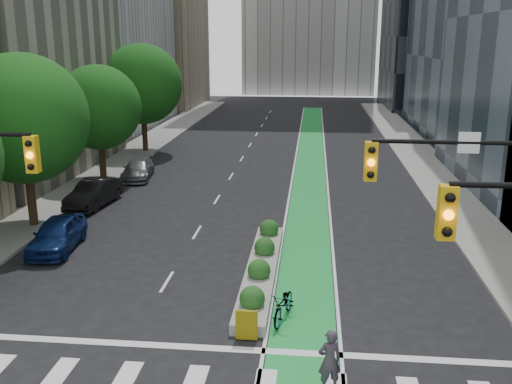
% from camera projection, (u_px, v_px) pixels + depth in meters
% --- Properties ---
extents(ground, '(160.00, 160.00, 0.00)m').
position_uv_depth(ground, '(199.00, 369.00, 16.74)').
color(ground, black).
rests_on(ground, ground).
extents(sidewalk_left, '(3.60, 90.00, 0.15)m').
position_uv_depth(sidewalk_left, '(108.00, 169.00, 41.86)').
color(sidewalk_left, gray).
rests_on(sidewalk_left, ground).
extents(sidewalk_right, '(3.60, 90.00, 0.15)m').
position_uv_depth(sidewalk_right, '(437.00, 177.00, 39.57)').
color(sidewalk_right, gray).
rests_on(sidewalk_right, ground).
extents(bike_lane_paint, '(2.20, 70.00, 0.01)m').
position_uv_depth(bike_lane_paint, '(310.00, 160.00, 45.25)').
color(bike_lane_paint, green).
rests_on(bike_lane_paint, ground).
extents(building_tan_far, '(14.00, 16.00, 26.00)m').
position_uv_depth(building_tan_far, '(148.00, 11.00, 78.63)').
color(building_tan_far, tan).
rests_on(building_tan_far, ground).
extents(building_dark_end, '(14.00, 18.00, 28.00)m').
position_uv_depth(building_dark_end, '(443.00, 2.00, 76.41)').
color(building_dark_end, black).
rests_on(building_dark_end, ground).
extents(tree_mid, '(6.40, 6.40, 8.78)m').
position_uv_depth(tree_mid, '(23.00, 119.00, 27.86)').
color(tree_mid, black).
rests_on(tree_mid, ground).
extents(tree_midfar, '(5.60, 5.60, 7.76)m').
position_uv_depth(tree_midfar, '(99.00, 108.00, 37.63)').
color(tree_midfar, black).
rests_on(tree_midfar, ground).
extents(tree_far, '(6.60, 6.60, 9.00)m').
position_uv_depth(tree_far, '(142.00, 84.00, 47.03)').
color(tree_far, black).
rests_on(tree_far, ground).
extents(median_planter, '(1.20, 10.26, 1.10)m').
position_uv_depth(median_planter, '(261.00, 267.00, 23.28)').
color(median_planter, gray).
rests_on(median_planter, ground).
extents(bicycle, '(1.18, 2.22, 1.11)m').
position_uv_depth(bicycle, '(284.00, 304.00, 19.59)').
color(bicycle, gray).
rests_on(bicycle, ground).
extents(cyclist, '(0.77, 0.62, 1.82)m').
position_uv_depth(cyclist, '(329.00, 360.00, 15.54)').
color(cyclist, '#363039').
rests_on(cyclist, ground).
extents(parked_car_left_near, '(2.17, 4.54, 1.50)m').
position_uv_depth(parked_car_left_near, '(57.00, 234.00, 25.99)').
color(parked_car_left_near, navy).
rests_on(parked_car_left_near, ground).
extents(parked_car_left_mid, '(2.10, 4.76, 1.52)m').
position_uv_depth(parked_car_left_mid, '(94.00, 193.00, 32.78)').
color(parked_car_left_mid, black).
rests_on(parked_car_left_mid, ground).
extents(parked_car_left_far, '(2.45, 4.74, 1.31)m').
position_uv_depth(parked_car_left_far, '(138.00, 169.00, 39.22)').
color(parked_car_left_far, '#5B5E61').
rests_on(parked_car_left_far, ground).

